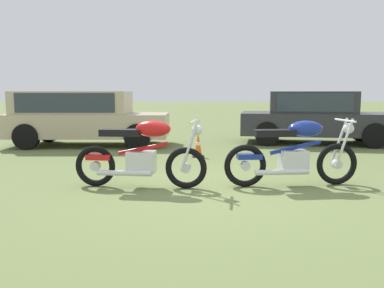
# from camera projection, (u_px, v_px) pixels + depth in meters

# --- Properties ---
(ground_plane) EXTENTS (120.00, 120.00, 0.00)m
(ground_plane) POSITION_uv_depth(u_px,v_px,m) (217.00, 189.00, 5.95)
(ground_plane) COLOR olive
(motorcycle_red) EXTENTS (1.97, 0.64, 1.02)m
(motorcycle_red) POSITION_uv_depth(u_px,v_px,m) (142.00, 154.00, 6.02)
(motorcycle_red) COLOR black
(motorcycle_red) RESTS_ON ground
(motorcycle_blue) EXTENTS (2.06, 0.64, 1.02)m
(motorcycle_blue) POSITION_uv_depth(u_px,v_px,m) (294.00, 153.00, 6.14)
(motorcycle_blue) COLOR black
(motorcycle_blue) RESTS_ON ground
(car_beige) EXTENTS (4.19, 1.92, 1.43)m
(car_beige) POSITION_uv_depth(u_px,v_px,m) (82.00, 114.00, 10.85)
(car_beige) COLOR #BCAD8C
(car_beige) RESTS_ON ground
(car_charcoal) EXTENTS (4.35, 2.58, 1.43)m
(car_charcoal) POSITION_uv_depth(u_px,v_px,m) (314.00, 115.00, 11.35)
(car_charcoal) COLOR #2D2D33
(car_charcoal) RESTS_ON ground
(traffic_cone) EXTENTS (0.25, 0.25, 0.53)m
(traffic_cone) POSITION_uv_depth(u_px,v_px,m) (198.00, 146.00, 8.96)
(traffic_cone) COLOR #EA590F
(traffic_cone) RESTS_ON ground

